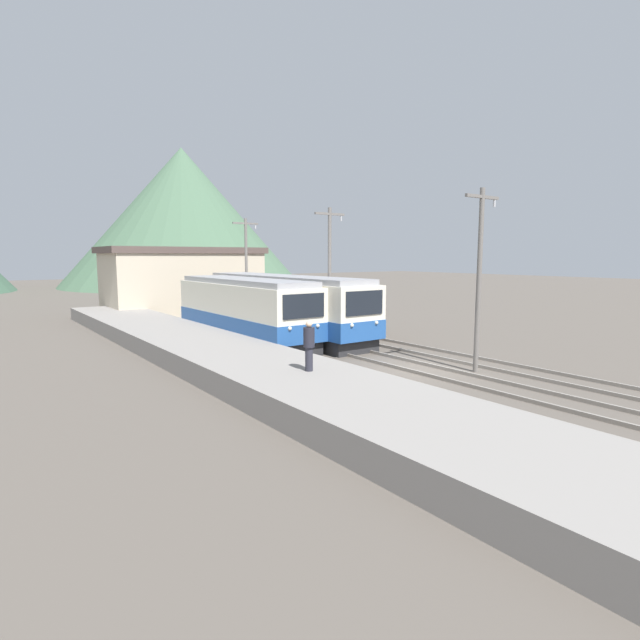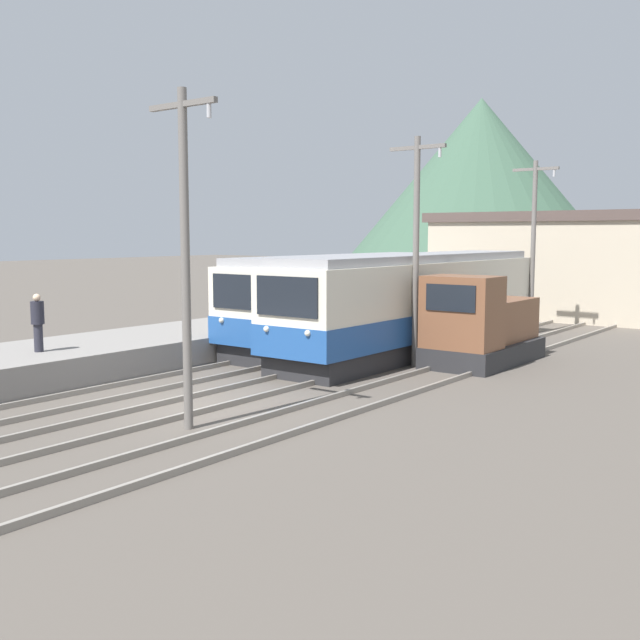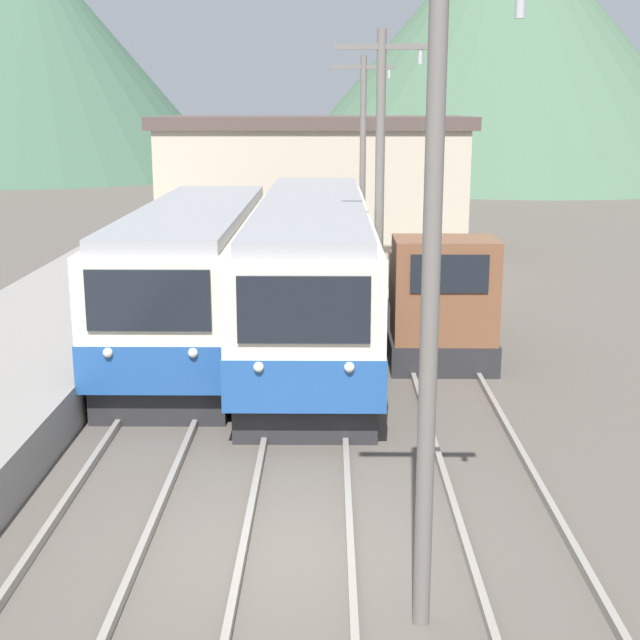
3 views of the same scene
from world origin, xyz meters
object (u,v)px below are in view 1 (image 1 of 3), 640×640
object	(u,v)px
catenary_mast_mid	(330,269)
person_on_platform	(309,344)
commuter_train_left	(245,313)
catenary_mast_far	(246,266)
shunting_locomotive	(332,314)
catenary_mast_near	(479,274)
commuter_train_center	(282,308)

from	to	relation	value
catenary_mast_mid	person_on_platform	xyz separation A→B (m)	(-7.56, -8.82, -2.22)
person_on_platform	commuter_train_left	bearing A→B (deg)	73.34
catenary_mast_far	catenary_mast_mid	bearing A→B (deg)	-90.00
shunting_locomotive	catenary_mast_mid	world-z (taller)	catenary_mast_mid
person_on_platform	catenary_mast_mid	bearing A→B (deg)	49.39
catenary_mast_far	person_on_platform	size ratio (longest dim) A/B	4.33
catenary_mast_near	catenary_mast_mid	bearing A→B (deg)	90.00
commuter_train_left	catenary_mast_far	world-z (taller)	catenary_mast_far
shunting_locomotive	catenary_mast_near	xyz separation A→B (m)	(-1.49, -11.67, 2.81)
catenary_mast_mid	shunting_locomotive	bearing A→B (deg)	49.50
shunting_locomotive	catenary_mast_far	bearing A→B (deg)	100.35
commuter_train_left	commuter_train_center	xyz separation A→B (m)	(2.80, 0.59, 0.03)
commuter_train_center	catenary_mast_far	bearing A→B (deg)	78.33
catenary_mast_near	catenary_mast_mid	size ratio (longest dim) A/B	1.00
catenary_mast_far	person_on_platform	bearing A→B (deg)	-111.96
commuter_train_center	catenary_mast_near	size ratio (longest dim) A/B	2.00
commuter_train_left	shunting_locomotive	distance (m)	5.82
shunting_locomotive	commuter_train_left	bearing A→B (deg)	177.08
commuter_train_left	person_on_platform	distance (m)	11.34
person_on_platform	shunting_locomotive	bearing A→B (deg)	49.41
catenary_mast_mid	person_on_platform	size ratio (longest dim) A/B	4.33
commuter_train_center	shunting_locomotive	distance (m)	3.16
commuter_train_left	catenary_mast_near	xyz separation A→B (m)	(4.31, -11.97, 2.38)
shunting_locomotive	catenary_mast_mid	size ratio (longest dim) A/B	0.67
commuter_train_center	shunting_locomotive	xyz separation A→B (m)	(3.00, -0.88, -0.47)
catenary_mast_mid	commuter_train_left	bearing A→B (deg)	154.62
shunting_locomotive	catenary_mast_far	xyz separation A→B (m)	(-1.49, 8.18, 2.81)
catenary_mast_mid	catenary_mast_far	bearing A→B (deg)	90.00
catenary_mast_mid	catenary_mast_far	world-z (taller)	same
commuter_train_left	shunting_locomotive	size ratio (longest dim) A/B	2.35
shunting_locomotive	person_on_platform	xyz separation A→B (m)	(-9.05, -10.56, 0.59)
commuter_train_left	catenary_mast_mid	bearing A→B (deg)	-25.38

